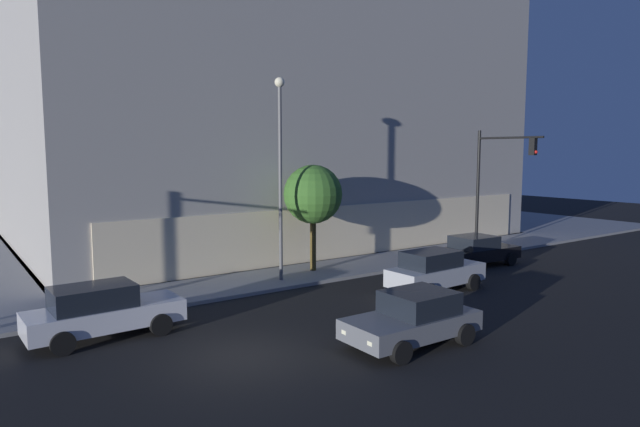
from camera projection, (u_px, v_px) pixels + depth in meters
name	position (u px, v px, depth m)	size (l,w,h in m)	color
ground_plane	(242.00, 357.00, 15.82)	(120.00, 120.00, 0.00)	black
sidewalk_corner	(40.00, 224.00, 44.90)	(80.00, 60.00, 0.15)	gray
modern_building	(243.00, 96.00, 40.20)	(31.09, 26.67, 20.08)	#4C4C51
traffic_light_far_corner	(496.00, 173.00, 30.73)	(0.57, 3.92, 6.98)	black
street_lamp_sidewalk	(280.00, 156.00, 24.19)	(0.44, 0.44, 8.98)	#5D5D5D
sidewalk_tree	(313.00, 195.00, 26.39)	(2.84, 2.84, 5.15)	brown
car_white	(102.00, 311.00, 17.33)	(4.79, 2.08, 1.74)	silver
car_grey	(414.00, 318.00, 16.78)	(4.31, 2.21, 1.63)	slate
car_silver	(435.00, 271.00, 23.21)	(4.56, 2.08, 1.76)	#B7BABF
car_black	(477.00, 250.00, 28.58)	(4.52, 2.37, 1.58)	black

